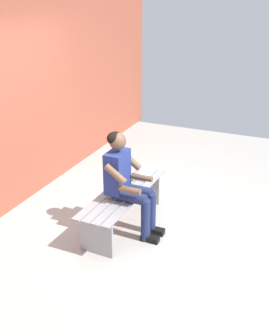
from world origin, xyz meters
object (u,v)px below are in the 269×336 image
book_open (146,174)px  bench_near (123,200)px  person_seated (127,180)px  apple (132,177)px

book_open → bench_near: bearing=-4.8°
bench_near → book_open: size_ratio=3.84×
person_seated → book_open: 0.72m
person_seated → book_open: (-0.69, -0.04, -0.23)m
person_seated → apple: (-0.47, -0.14, -0.19)m
bench_near → book_open: 0.59m
bench_near → person_seated: size_ratio=1.26×
bench_near → person_seated: 0.38m
person_seated → book_open: bearing=-176.9°
bench_near → book_open: (-0.57, 0.06, 0.13)m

